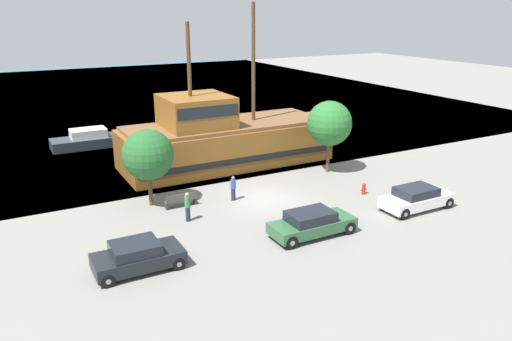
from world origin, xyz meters
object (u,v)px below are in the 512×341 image
Objects in this scene: parked_car_curb_mid at (417,198)px; bench_promenade_east at (181,200)px; moored_boat_outer at (296,125)px; fire_hydrant at (364,188)px; pirate_ship at (224,138)px; moored_boat_dockside at (94,139)px; parked_car_curb_front at (138,256)px; parked_car_curb_rear at (312,223)px; pedestrian_walking_near at (188,207)px; pedestrian_walking_far at (233,188)px.

bench_promenade_east is at bearing 150.26° from parked_car_curb_mid.
moored_boat_outer is 17.97m from fire_hydrant.
pirate_ship reaches higher than bench_promenade_east.
bench_promenade_east is at bearing 162.35° from fire_hydrant.
pirate_ship reaches higher than fire_hydrant.
moored_boat_dockside is (-7.76, 9.98, -1.41)m from pirate_ship.
fire_hydrant is at bearing -17.65° from bench_promenade_east.
parked_car_curb_front is 7.63m from bench_promenade_east.
parked_car_curb_mid is 2.33× the size of bench_promenade_east.
moored_boat_outer is 1.39× the size of parked_car_curb_rear.
pirate_ship is 2.67× the size of moored_boat_outer.
bench_promenade_east is (-6.00, -6.80, -1.56)m from pirate_ship.
bench_promenade_east is (1.76, -16.78, -0.15)m from moored_boat_dockside.
parked_car_curb_rear is 8.41m from bench_promenade_east.
pedestrian_walking_near is at bearing 173.21° from fire_hydrant.
parked_car_curb_rear is (9.02, -0.74, 0.02)m from parked_car_curb_front.
pirate_ship is 9.20m from bench_promenade_east.
parked_car_curb_mid reaches higher than parked_car_curb_front.
parked_car_curb_front is 9.55m from pedestrian_walking_far.
pedestrian_walking_near is (-17.18, -15.66, 0.30)m from moored_boat_outer.
parked_car_curb_mid is 2.87× the size of pedestrian_walking_far.
parked_car_curb_rear is at bearing -4.71° from parked_car_curb_front.
parked_car_curb_rear is 2.39× the size of bench_promenade_east.
pedestrian_walking_far is (-8.92, 6.47, 0.08)m from parked_car_curb_mid.
fire_hydrant is at bearing -21.21° from pedestrian_walking_far.
pirate_ship is at bearing 69.33° from pedestrian_walking_far.
parked_car_curb_front is 9.05m from parked_car_curb_rear.
pedestrian_walking_far is at bearing 37.15° from parked_car_curb_front.
pedestrian_walking_near is (1.37, -18.94, 0.26)m from moored_boat_dockside.
moored_boat_outer reaches higher than fire_hydrant.
pedestrian_walking_near is at bearing -85.85° from moored_boat_dockside.
moored_boat_outer is 3.33× the size of bench_promenade_east.
moored_boat_outer is 1.59× the size of parked_car_curb_front.
fire_hydrant is (-1.11, 3.43, -0.29)m from parked_car_curb_mid.
pedestrian_walking_near is (3.98, 4.10, 0.19)m from parked_car_curb_front.
bench_promenade_east is (-11.07, 3.52, 0.04)m from fire_hydrant.
fire_hydrant is 0.49× the size of pedestrian_walking_far.
pirate_ship reaches higher than moored_boat_outer.
moored_boat_dockside is 24.63m from parked_car_curb_rear.
bench_promenade_east is (-16.80, -13.51, -0.12)m from moored_boat_outer.
pedestrian_walking_far is (-7.82, 3.03, 0.37)m from fire_hydrant.
pirate_ship is at bearing 84.45° from parked_car_curb_rear.
pedestrian_walking_far is (3.25, -0.49, 0.34)m from bench_promenade_east.
bench_promenade_east is (-12.18, 6.96, -0.25)m from parked_car_curb_mid.
pedestrian_walking_far is at bearing 144.07° from parked_car_curb_mid.
pedestrian_walking_near reaches higher than parked_car_curb_mid.
parked_car_curb_mid is at bearing -2.42° from parked_car_curb_front.
pedestrian_walking_near reaches higher than parked_car_curb_rear.
pirate_ship is 8.87× the size of bench_promenade_east.
moored_boat_outer is at bearing 38.80° from bench_promenade_east.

